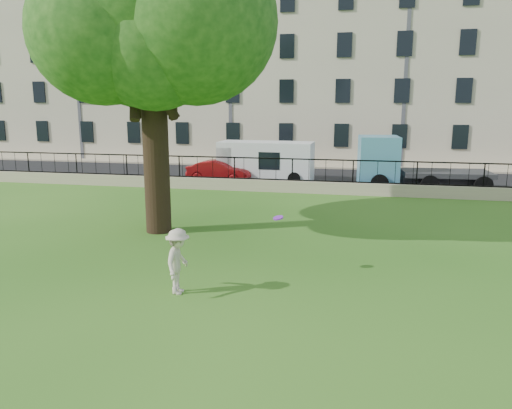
% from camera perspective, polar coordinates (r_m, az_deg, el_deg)
% --- Properties ---
extents(ground, '(120.00, 120.00, 0.00)m').
position_cam_1_polar(ground, '(13.90, -2.79, -7.36)').
color(ground, '#275E16').
rests_on(ground, ground).
extents(retaining_wall, '(50.00, 0.40, 0.60)m').
position_cam_1_polar(retaining_wall, '(25.28, 4.14, 2.07)').
color(retaining_wall, tan).
rests_on(retaining_wall, ground).
extents(iron_railing, '(50.00, 0.05, 1.13)m').
position_cam_1_polar(iron_railing, '(25.15, 4.17, 3.98)').
color(iron_railing, black).
rests_on(iron_railing, retaining_wall).
extents(street, '(60.00, 9.00, 0.01)m').
position_cam_1_polar(street, '(29.93, 5.38, 2.99)').
color(street, black).
rests_on(street, ground).
extents(sidewalk, '(60.00, 1.40, 0.12)m').
position_cam_1_polar(sidewalk, '(35.05, 6.38, 4.35)').
color(sidewalk, tan).
rests_on(sidewalk, ground).
extents(building_row, '(56.40, 10.40, 13.80)m').
position_cam_1_polar(building_row, '(40.47, 7.45, 15.04)').
color(building_row, beige).
rests_on(building_row, ground).
extents(tree, '(8.69, 6.94, 11.13)m').
position_cam_1_polar(tree, '(17.87, -12.33, 21.08)').
color(tree, black).
rests_on(tree, ground).
extents(man, '(0.62, 1.05, 1.60)m').
position_cam_1_polar(man, '(12.11, -8.89, -6.44)').
color(man, beige).
rests_on(man, ground).
extents(frisbee, '(0.31, 0.31, 0.12)m').
position_cam_1_polar(frisbee, '(13.14, 2.55, -1.53)').
color(frisbee, purple).
extents(red_sedan, '(3.82, 1.67, 1.22)m').
position_cam_1_polar(red_sedan, '(28.49, -4.19, 3.80)').
color(red_sedan, maroon).
rests_on(red_sedan, street).
extents(white_van, '(5.41, 2.24, 2.25)m').
position_cam_1_polar(white_van, '(28.81, 1.15, 4.95)').
color(white_van, white).
rests_on(white_van, street).
extents(blue_truck, '(6.70, 2.83, 2.74)m').
position_cam_1_polar(blue_truck, '(27.45, 18.50, 4.52)').
color(blue_truck, '#5099BC').
rests_on(blue_truck, street).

